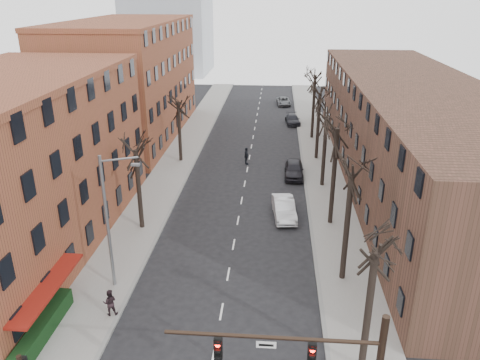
# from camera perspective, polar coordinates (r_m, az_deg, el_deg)

# --- Properties ---
(sidewalk_left) EXTENTS (4.00, 90.00, 0.15)m
(sidewalk_left) POSITION_cam_1_polar(r_m,az_deg,el_deg) (53.98, -7.42, 2.72)
(sidewalk_left) COLOR gray
(sidewalk_left) RESTS_ON ground
(sidewalk_right) EXTENTS (4.00, 90.00, 0.15)m
(sidewalk_right) POSITION_cam_1_polar(r_m,az_deg,el_deg) (53.11, 9.75, 2.26)
(sidewalk_right) COLOR gray
(sidewalk_right) RESTS_ON ground
(building_left_near) EXTENTS (12.00, 26.00, 12.00)m
(building_left_near) POSITION_cam_1_polar(r_m,az_deg,el_deg) (37.22, -26.34, 1.19)
(building_left_near) COLOR brown
(building_left_near) RESTS_ON ground
(building_left_far) EXTENTS (12.00, 28.00, 14.00)m
(building_left_far) POSITION_cam_1_polar(r_m,az_deg,el_deg) (62.70, -13.39, 11.59)
(building_left_far) COLOR brown
(building_left_far) RESTS_ON ground
(building_right) EXTENTS (12.00, 50.00, 10.00)m
(building_right) POSITION_cam_1_polar(r_m,az_deg,el_deg) (48.40, 20.12, 5.38)
(building_right) COLOR #503125
(building_right) RESTS_ON ground
(awning_left) EXTENTS (1.20, 7.00, 0.15)m
(awning_left) POSITION_cam_1_polar(r_m,az_deg,el_deg) (30.04, -21.64, -16.16)
(awning_left) COLOR maroon
(awning_left) RESTS_ON ground
(hedge) EXTENTS (0.80, 6.00, 1.00)m
(hedge) POSITION_cam_1_polar(r_m,az_deg,el_deg) (29.01, -22.86, -16.28)
(hedge) COLOR black
(hedge) RESTS_ON sidewalk_left
(tree_right_b) EXTENTS (5.20, 5.20, 10.80)m
(tree_right_b) POSITION_cam_1_polar(r_m,az_deg,el_deg) (32.53, 12.29, -11.73)
(tree_right_b) COLOR black
(tree_right_b) RESTS_ON ground
(tree_right_c) EXTENTS (5.20, 5.20, 11.60)m
(tree_right_c) POSITION_cam_1_polar(r_m,az_deg,el_deg) (39.38, 10.89, -5.25)
(tree_right_c) COLOR black
(tree_right_c) RESTS_ON ground
(tree_right_d) EXTENTS (5.20, 5.20, 10.00)m
(tree_right_d) POSITION_cam_1_polar(r_m,az_deg,el_deg) (46.60, 9.94, -0.74)
(tree_right_d) COLOR black
(tree_right_d) RESTS_ON ground
(tree_right_e) EXTENTS (5.20, 5.20, 10.80)m
(tree_right_e) POSITION_cam_1_polar(r_m,az_deg,el_deg) (54.04, 9.24, 2.55)
(tree_right_e) COLOR black
(tree_right_e) RESTS_ON ground
(tree_right_f) EXTENTS (5.20, 5.20, 11.60)m
(tree_right_f) POSITION_cam_1_polar(r_m,az_deg,el_deg) (61.61, 8.72, 5.04)
(tree_right_f) COLOR black
(tree_right_f) RESTS_ON ground
(tree_left_a) EXTENTS (5.20, 5.20, 9.50)m
(tree_left_a) POSITION_cam_1_polar(r_m,az_deg,el_deg) (38.78, -11.81, -5.78)
(tree_left_a) COLOR black
(tree_left_a) RESTS_ON ground
(tree_left_b) EXTENTS (5.20, 5.20, 9.50)m
(tree_left_b) POSITION_cam_1_polar(r_m,az_deg,el_deg) (53.00, -7.20, 2.28)
(tree_left_b) COLOR black
(tree_left_b) RESTS_ON ground
(streetlight) EXTENTS (2.45, 0.22, 9.03)m
(streetlight) POSITION_cam_1_polar(r_m,az_deg,el_deg) (29.63, -15.63, -4.42)
(streetlight) COLOR slate
(streetlight) RESTS_ON ground
(silver_sedan) EXTENTS (2.21, 4.97, 1.59)m
(silver_sedan) POSITION_cam_1_polar(r_m,az_deg,el_deg) (39.65, 5.39, -3.45)
(silver_sedan) COLOR silver
(silver_sedan) RESTS_ON ground
(parked_car_near) EXTENTS (1.97, 4.80, 1.63)m
(parked_car_near) POSITION_cam_1_polar(r_m,az_deg,el_deg) (48.26, 6.60, 1.32)
(parked_car_near) COLOR black
(parked_car_near) RESTS_ON ground
(parked_car_mid) EXTENTS (2.28, 4.71, 1.32)m
(parked_car_mid) POSITION_cam_1_polar(r_m,az_deg,el_deg) (67.91, 6.44, 7.34)
(parked_car_mid) COLOR black
(parked_car_mid) RESTS_ON ground
(parked_car_far) EXTENTS (2.55, 4.75, 1.27)m
(parked_car_far) POSITION_cam_1_polar(r_m,az_deg,el_deg) (79.45, 5.33, 9.54)
(parked_car_far) COLOR #56595D
(parked_car_far) RESTS_ON ground
(pedestrian_b) EXTENTS (0.94, 0.81, 1.66)m
(pedestrian_b) POSITION_cam_1_polar(r_m,az_deg,el_deg) (29.15, -15.58, -14.18)
(pedestrian_b) COLOR black
(pedestrian_b) RESTS_ON sidewalk_left
(pedestrian_crossing) EXTENTS (0.79, 1.22, 1.93)m
(pedestrian_crossing) POSITION_cam_1_polar(r_m,az_deg,el_deg) (51.34, 0.78, 2.94)
(pedestrian_crossing) COLOR black
(pedestrian_crossing) RESTS_ON ground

